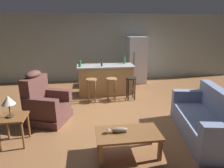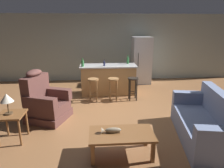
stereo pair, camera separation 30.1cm
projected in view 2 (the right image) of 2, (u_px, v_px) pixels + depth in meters
The scene contains 16 objects.
ground_plane at pixel (111, 110), 5.34m from camera, with size 12.00×12.00×0.00m.
back_wall at pixel (106, 48), 7.96m from camera, with size 12.00×0.05×2.60m.
coffee_table at pixel (121, 136), 3.40m from camera, with size 1.10×0.60×0.42m.
fish_figurine at pixel (111, 130), 3.39m from camera, with size 0.34×0.10×0.10m.
couch at pixel (206, 123), 3.88m from camera, with size 1.16×2.02×0.94m.
recliner_near_lamp at pixel (45, 102), 4.73m from camera, with size 1.08×1.08×1.20m.
end_table at pixel (12, 119), 3.81m from camera, with size 0.48×0.48×0.56m.
table_lamp at pixel (7, 99), 3.69m from camera, with size 0.24×0.24×0.41m.
kitchen_island at pixel (108, 79), 6.50m from camera, with size 1.80×0.70×0.95m.
bar_stool_left at pixel (93, 86), 5.86m from camera, with size 0.32×0.32×0.68m.
bar_stool_middle at pixel (113, 85), 5.90m from camera, with size 0.32×0.32×0.68m.
bar_stool_right at pixel (133, 85), 5.95m from camera, with size 0.32×0.32×0.68m.
refrigerator at pixel (141, 60), 7.63m from camera, with size 0.70×0.69×1.76m.
bottle_tall_green at pixel (128, 60), 6.57m from camera, with size 0.08×0.08×0.29m.
bottle_short_amber at pixel (104, 64), 6.20m from camera, with size 0.06×0.06×0.20m.
bottle_wine_dark at pixel (83, 63), 6.14m from camera, with size 0.09×0.09×0.26m.
Camera 2 is at (-0.35, -4.91, 2.18)m, focal length 32.00 mm.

